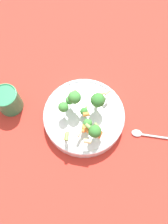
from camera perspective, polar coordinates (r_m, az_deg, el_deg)
name	(u,v)px	position (r m, az deg, el deg)	size (l,w,h in m)	color
ground_plane	(84,119)	(0.78, 0.00, -1.85)	(3.00, 3.00, 0.00)	#B72D23
bowl	(84,116)	(0.76, 0.00, -1.13)	(0.28, 0.28, 0.05)	silver
pasta_salad	(86,110)	(0.69, 0.44, 0.57)	(0.16, 0.22, 0.09)	#8CB766
cup	(8,100)	(0.80, -19.27, 2.91)	(0.09, 0.09, 0.09)	#2D7F51
spoon	(148,135)	(0.79, 16.44, -5.90)	(0.18, 0.04, 0.01)	silver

